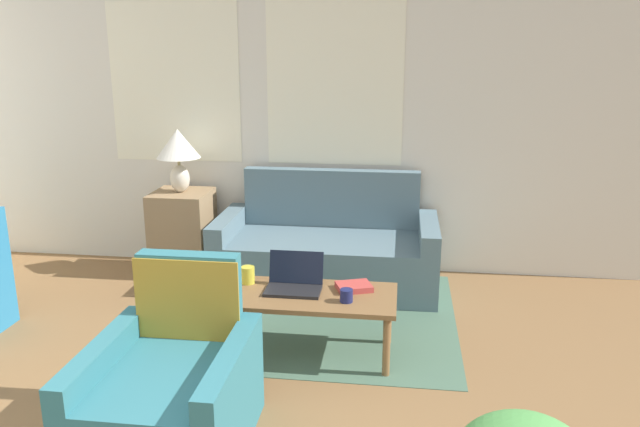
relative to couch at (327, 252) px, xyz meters
The scene contains 11 objects.
wall_back 1.27m from the couch, 144.23° to the left, with size 6.33×0.06×2.60m.
rug 0.68m from the couch, 85.39° to the right, with size 1.84×1.78×0.01m.
couch is the anchor object (origin of this frame).
armchair 2.21m from the couch, 102.49° to the right, with size 0.71×0.84×0.85m.
side_table 1.22m from the couch, behind, with size 0.46×0.46×0.69m.
table_lamp 1.45m from the couch, behind, with size 0.35×0.35×0.51m.
coffee_table 1.20m from the couch, 87.56° to the right, with size 1.02×0.51×0.40m.
laptop 1.15m from the couch, 93.39° to the right, with size 0.34×0.26×0.22m.
cup_navy 1.15m from the couch, 109.40° to the right, with size 0.09×0.09×0.11m.
cup_yellow 1.32m from the couch, 78.18° to the right, with size 0.08×0.08×0.08m.
book_red 1.14m from the couch, 74.71° to the right, with size 0.25×0.22×0.04m.
Camera 1 is at (1.14, -1.28, 1.85)m, focal length 35.00 mm.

